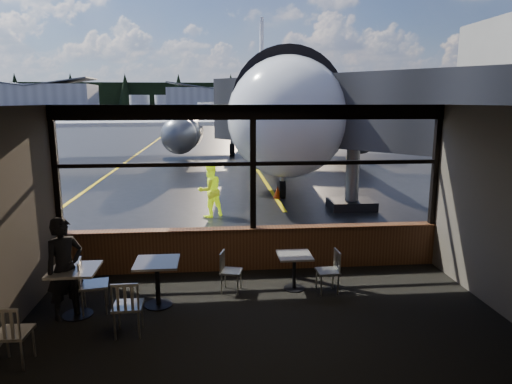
{
  "coord_description": "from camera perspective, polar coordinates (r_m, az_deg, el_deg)",
  "views": [
    {
      "loc": [
        -0.82,
        -9.32,
        3.57
      ],
      "look_at": [
        0.16,
        1.0,
        1.5
      ],
      "focal_mm": 32.0,
      "sensor_mm": 36.0,
      "label": 1
    }
  ],
  "objects": [
    {
      "name": "fuel_tank_b",
      "position": [
        192.28,
        -11.34,
        10.91
      ],
      "size": [
        8.0,
        8.0,
        6.0
      ],
      "primitive_type": "cylinder",
      "color": "silver",
      "rests_on": "ground_plane"
    },
    {
      "name": "cone_nose",
      "position": [
        17.07,
        2.72,
        -0.02
      ],
      "size": [
        0.32,
        0.32,
        0.45
      ],
      "primitive_type": "cone",
      "color": "#ED4107",
      "rests_on": "ground_plane"
    },
    {
      "name": "chair_left_s",
      "position": [
        7.29,
        -28.1,
        -15.34
      ],
      "size": [
        0.53,
        0.53,
        0.93
      ],
      "primitive_type": null,
      "rotation": [
        0.0,
        0.0,
        -0.05
      ],
      "color": "#ACA79B",
      "rests_on": "carpet_floor"
    },
    {
      "name": "chair_mid_w",
      "position": [
        8.42,
        -19.57,
        -10.9
      ],
      "size": [
        0.61,
        0.61,
        0.97
      ],
      "primitive_type": null,
      "rotation": [
        0.0,
        0.0,
        -1.4
      ],
      "color": "#B2ADA1",
      "rests_on": "carpet_floor"
    },
    {
      "name": "fuel_tank_a",
      "position": [
        193.53,
        -14.34,
        10.79
      ],
      "size": [
        8.0,
        8.0,
        6.0
      ],
      "primitive_type": "cylinder",
      "color": "silver",
      "rests_on": "ground_plane"
    },
    {
      "name": "cafe_table_near",
      "position": [
        8.92,
        4.81,
        -9.92
      ],
      "size": [
        0.64,
        0.64,
        0.7
      ],
      "primitive_type": null,
      "color": "#ADA79F",
      "rests_on": "carpet_floor"
    },
    {
      "name": "chair_mid_s",
      "position": [
        7.51,
        -15.7,
        -13.6
      ],
      "size": [
        0.51,
        0.51,
        0.93
      ],
      "primitive_type": null,
      "rotation": [
        0.0,
        0.0,
        0.01
      ],
      "color": "#AEA99D",
      "rests_on": "carpet_floor"
    },
    {
      "name": "window_header",
      "position": [
        9.36,
        -0.4,
        9.95
      ],
      "size": [
        8.0,
        0.18,
        0.3
      ],
      "primitive_type": "cube",
      "color": "black",
      "rests_on": "ground"
    },
    {
      "name": "ceiling",
      "position": [
        6.37,
        2.0,
        10.66
      ],
      "size": [
        8.0,
        6.0,
        0.04
      ],
      "primitive_type": "cube",
      "color": "#38332D",
      "rests_on": "ground"
    },
    {
      "name": "ground_crew",
      "position": [
        14.3,
        -5.79,
        0.22
      ],
      "size": [
        1.03,
        0.97,
        1.68
      ],
      "primitive_type": "imported",
      "rotation": [
        0.0,
        0.0,
        3.7
      ],
      "color": "#BFF219",
      "rests_on": "ground_plane"
    },
    {
      "name": "cafe_table_mid",
      "position": [
        8.36,
        -12.19,
        -11.14
      ],
      "size": [
        0.75,
        0.75,
        0.83
      ],
      "primitive_type": null,
      "color": "gray",
      "rests_on": "carpet_floor"
    },
    {
      "name": "carpet_floor",
      "position": [
        7.3,
        1.8,
        -17.91
      ],
      "size": [
        8.0,
        6.0,
        0.01
      ],
      "primitive_type": "cube",
      "color": "black",
      "rests_on": "ground"
    },
    {
      "name": "window_transom",
      "position": [
        9.44,
        -0.39,
        3.56
      ],
      "size": [
        8.0,
        0.1,
        0.08
      ],
      "primitive_type": "cube",
      "color": "black",
      "rests_on": "ground"
    },
    {
      "name": "passenger",
      "position": [
        8.24,
        -22.78,
        -8.8
      ],
      "size": [
        0.75,
        0.73,
        1.72
      ],
      "primitive_type": "imported",
      "rotation": [
        0.0,
        0.0,
        0.72
      ],
      "color": "black",
      "rests_on": "carpet_floor"
    },
    {
      "name": "mullion_right",
      "position": [
        10.56,
        21.53,
        3.05
      ],
      "size": [
        0.12,
        0.12,
        2.6
      ],
      "primitive_type": "cube",
      "color": "black",
      "rests_on": "ground"
    },
    {
      "name": "fuel_tank_c",
      "position": [
        191.54,
        -8.31,
        11.01
      ],
      "size": [
        8.0,
        8.0,
        6.0
      ],
      "primitive_type": "cylinder",
      "color": "silver",
      "rests_on": "ground_plane"
    },
    {
      "name": "treeline",
      "position": [
        219.33,
        -5.31,
        11.89
      ],
      "size": [
        360.0,
        3.0,
        12.0
      ],
      "primitive_type": "cube",
      "color": "black",
      "rests_on": "ground_plane"
    },
    {
      "name": "chair_near_w",
      "position": [
        8.77,
        -3.11,
        -9.92
      ],
      "size": [
        0.53,
        0.53,
        0.8
      ],
      "primitive_type": null,
      "rotation": [
        0.0,
        0.0,
        -1.82
      ],
      "color": "#AAA599",
      "rests_on": "carpet_floor"
    },
    {
      "name": "cafe_table_left",
      "position": [
        8.39,
        -21.59,
        -11.59
      ],
      "size": [
        0.77,
        0.77,
        0.84
      ],
      "primitive_type": null,
      "color": "#A8A39B",
      "rests_on": "carpet_floor"
    },
    {
      "name": "hangar_mid",
      "position": [
        194.33,
        -5.28,
        11.67
      ],
      "size": [
        38.0,
        15.0,
        10.0
      ],
      "primitive_type": null,
      "color": "silver",
      "rests_on": "ground_plane"
    },
    {
      "name": "jet_bridge",
      "position": [
        15.51,
        11.24,
        6.72
      ],
      "size": [
        8.97,
        10.96,
        4.78
      ],
      "primitive_type": null,
      "color": "#29292B",
      "rests_on": "ground_plane"
    },
    {
      "name": "hangar_right",
      "position": [
        196.96,
        12.85,
        11.73
      ],
      "size": [
        50.0,
        20.0,
        12.0
      ],
      "primitive_type": null,
      "color": "silver",
      "rests_on": "ground_plane"
    },
    {
      "name": "window_sill",
      "position": [
        9.86,
        -0.38,
        -7.15
      ],
      "size": [
        8.0,
        0.28,
        0.9
      ],
      "primitive_type": "cube",
      "color": "#512C18",
      "rests_on": "ground"
    },
    {
      "name": "mullion_left",
      "position": [
        9.93,
        -23.77,
        2.4
      ],
      "size": [
        0.12,
        0.12,
        2.6
      ],
      "primitive_type": "cube",
      "color": "black",
      "rests_on": "ground"
    },
    {
      "name": "ground_plane",
      "position": [
        129.37,
        -5.12,
        9.67
      ],
      "size": [
        520.0,
        520.0,
        0.0
      ],
      "primitive_type": "plane",
      "color": "black",
      "rests_on": "ground"
    },
    {
      "name": "hangar_left",
      "position": [
        201.57,
        -25.97,
        10.73
      ],
      "size": [
        45.0,
        18.0,
        11.0
      ],
      "primitive_type": null,
      "color": "silver",
      "rests_on": "ground_plane"
    },
    {
      "name": "mullion_centre",
      "position": [
        9.45,
        -0.39,
        2.96
      ],
      "size": [
        0.12,
        0.12,
        2.6
      ],
      "primitive_type": "cube",
      "color": "black",
      "rests_on": "ground"
    },
    {
      "name": "airliner",
      "position": [
        29.18,
        1.61,
        15.32
      ],
      "size": [
        33.43,
        39.06,
        11.24
      ],
      "primitive_type": null,
      "rotation": [
        0.0,
        0.0,
        -0.08
      ],
      "color": "white",
      "rests_on": "ground_plane"
    },
    {
      "name": "chair_near_e",
      "position": [
        8.8,
        8.92,
        -9.82
      ],
      "size": [
        0.48,
        0.48,
        0.84
      ],
      "primitive_type": null,
      "rotation": [
        0.0,
        0.0,
        1.61
      ],
      "color": "beige",
      "rests_on": "carpet_floor"
    },
    {
      "name": "wall_back",
      "position": [
        3.87,
        7.78,
        -16.86
      ],
      "size": [
        8.0,
        0.04,
        3.5
      ],
      "primitive_type": "cube",
      "color": "#4F483F",
      "rests_on": "ground"
    }
  ]
}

